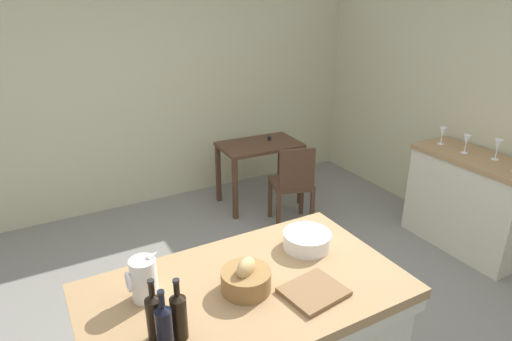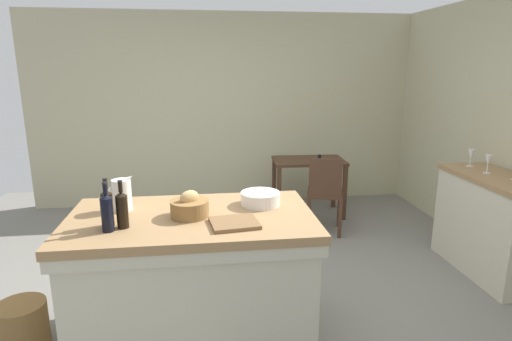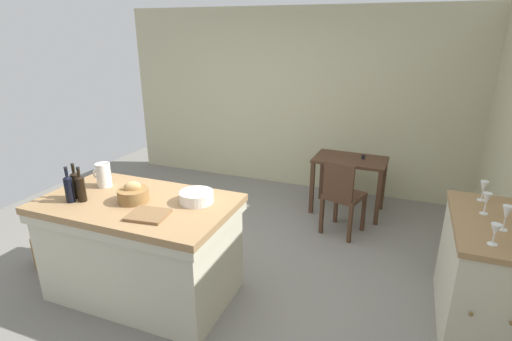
% 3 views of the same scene
% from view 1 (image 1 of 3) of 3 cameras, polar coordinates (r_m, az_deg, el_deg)
% --- Properties ---
extents(ground_plane, '(6.76, 6.76, 0.00)m').
position_cam_1_polar(ground_plane, '(3.45, 1.59, -19.99)').
color(ground_plane, slate).
extents(wall_back, '(5.32, 0.12, 2.60)m').
position_cam_1_polar(wall_back, '(5.06, -13.60, 10.16)').
color(wall_back, '#B7B28E').
rests_on(wall_back, ground).
extents(side_cabinet, '(0.52, 1.14, 0.93)m').
position_cam_1_polar(side_cabinet, '(4.61, 26.16, -3.75)').
color(side_cabinet, '#99754C').
rests_on(side_cabinet, ground).
extents(writing_desk, '(0.93, 0.60, 0.78)m').
position_cam_1_polar(writing_desk, '(4.95, 0.46, 2.26)').
color(writing_desk, '#472D1E').
rests_on(writing_desk, ground).
extents(wooden_chair, '(0.50, 0.50, 0.91)m').
position_cam_1_polar(wooden_chair, '(4.49, 4.86, -1.66)').
color(wooden_chair, '#472D1E').
rests_on(wooden_chair, ground).
extents(pitcher, '(0.17, 0.13, 0.26)m').
position_cam_1_polar(pitcher, '(2.25, -14.51, -13.59)').
color(pitcher, silver).
rests_on(pitcher, island_table).
extents(wash_bowl, '(0.28, 0.28, 0.09)m').
position_cam_1_polar(wash_bowl, '(2.62, 6.70, -9.04)').
color(wash_bowl, silver).
rests_on(wash_bowl, island_table).
extents(bread_basket, '(0.26, 0.26, 0.18)m').
position_cam_1_polar(bread_basket, '(2.26, -1.32, -14.01)').
color(bread_basket, olive).
rests_on(bread_basket, island_table).
extents(cutting_board, '(0.32, 0.29, 0.02)m').
position_cam_1_polar(cutting_board, '(2.28, 7.58, -15.45)').
color(cutting_board, brown).
rests_on(cutting_board, island_table).
extents(wine_bottle_dark, '(0.07, 0.07, 0.30)m').
position_cam_1_polar(wine_bottle_dark, '(1.99, -10.09, -18.10)').
color(wine_bottle_dark, black).
rests_on(wine_bottle_dark, island_table).
extents(wine_bottle_amber, '(0.07, 0.07, 0.31)m').
position_cam_1_polar(wine_bottle_amber, '(2.00, -13.17, -18.08)').
color(wine_bottle_amber, black).
rests_on(wine_bottle_amber, island_table).
extents(wine_bottle_green, '(0.07, 0.07, 0.31)m').
position_cam_1_polar(wine_bottle_green, '(1.94, -11.94, -19.50)').
color(wine_bottle_green, black).
rests_on(wine_bottle_green, island_table).
extents(wine_glass_left, '(0.07, 0.07, 0.19)m').
position_cam_1_polar(wine_glass_left, '(4.40, 29.14, 2.84)').
color(wine_glass_left, white).
rests_on(wine_glass_left, side_cabinet).
extents(wine_glass_middle, '(0.07, 0.07, 0.17)m').
position_cam_1_polar(wine_glass_middle, '(4.45, 25.89, 3.54)').
color(wine_glass_middle, white).
rests_on(wine_glass_middle, side_cabinet).
extents(wine_glass_right, '(0.07, 0.07, 0.17)m').
position_cam_1_polar(wine_glass_right, '(4.63, 23.26, 4.58)').
color(wine_glass_right, white).
rests_on(wine_glass_right, side_cabinet).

